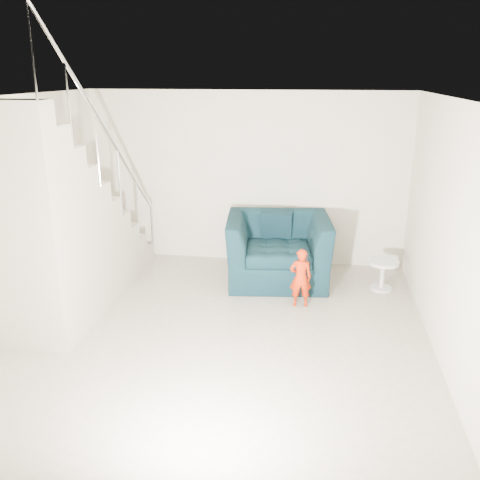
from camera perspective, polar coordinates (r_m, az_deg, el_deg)
name	(u,v)px	position (r m, az deg, el deg)	size (l,w,h in m)	color
floor	(211,342)	(5.97, -3.31, -11.33)	(5.50, 5.50, 0.00)	gray
ceiling	(206,99)	(5.19, -3.87, 15.52)	(5.50, 5.50, 0.00)	silver
back_wall	(246,179)	(8.05, 0.69, 6.88)	(5.00, 5.00, 0.00)	#BEB79A
front_wall	(102,373)	(3.04, -15.21, -14.26)	(5.00, 5.00, 0.00)	#BEB79A
right_wall	(454,242)	(5.47, 22.91, -0.17)	(5.50, 5.50, 0.00)	#BEB79A
armchair	(278,249)	(7.48, 4.27, -1.01)	(1.48, 1.29, 0.96)	black
toddler	(301,278)	(6.69, 6.81, -4.23)	(0.29, 0.19, 0.79)	#A32F05
side_table	(383,270)	(7.46, 15.72, -3.28)	(0.43, 0.43, 0.43)	silver
staircase	(63,240)	(6.74, -19.28, -0.02)	(1.02, 3.03, 3.62)	#ADA089
cushion	(276,226)	(7.74, 4.10, 1.60)	(0.47, 0.14, 0.45)	black
throw	(234,240)	(7.48, -0.65, 0.05)	(0.06, 0.56, 0.63)	black
phone	(307,258)	(6.56, 7.58, -1.97)	(0.02, 0.05, 0.10)	black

